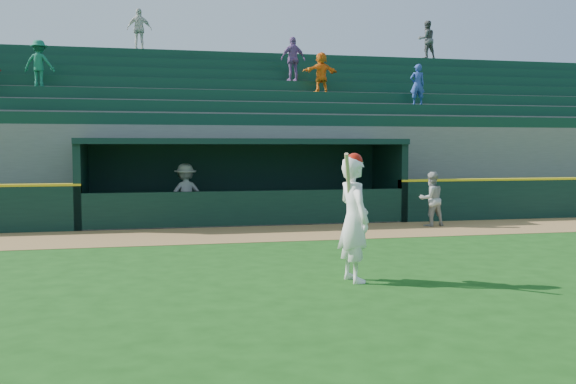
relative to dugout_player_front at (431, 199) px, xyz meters
name	(u,v)px	position (x,y,z in m)	size (l,w,h in m)	color
ground	(307,269)	(-4.97, -5.41, -0.77)	(120.00, 120.00, 0.00)	#174812
warning_track	(260,234)	(-4.97, -0.51, -0.76)	(40.00, 3.00, 0.01)	olive
dugout_player_front	(431,199)	(0.00, 0.00, 0.00)	(0.74, 0.58, 1.53)	#A9AAA4
dugout_player_inside	(186,194)	(-6.68, 2.12, 0.11)	(1.13, 0.65, 1.74)	#A5A49F
dugout	(242,176)	(-4.97, 2.60, 0.59)	(9.40, 2.80, 2.46)	slate
stands	(222,142)	(-5.00, 7.16, 1.63)	(34.50, 6.25, 7.59)	slate
batter_at_plate	(354,218)	(-4.48, -6.58, 0.29)	(0.61, 0.87, 2.14)	white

